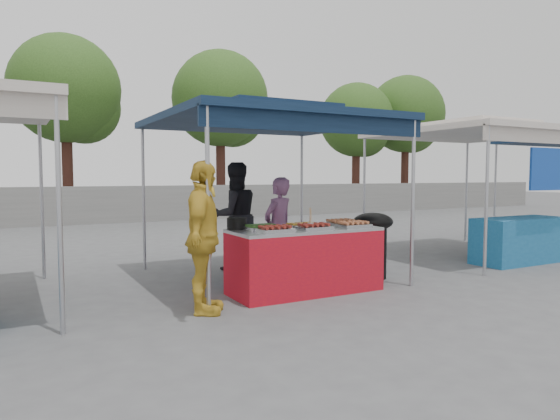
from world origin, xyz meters
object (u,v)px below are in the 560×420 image
vendor_table (305,260)px  vendor_woman (278,229)px  cooking_pot (237,223)px  helper_man (235,216)px  wok_burner (373,239)px  customer_person (203,237)px

vendor_table → vendor_woman: size_ratio=1.32×
cooking_pot → helper_man: helper_man is taller
vendor_table → wok_burner: size_ratio=2.00×
helper_man → customer_person: (-1.34, -2.24, -0.02)m
cooking_pot → wok_burner: same height
vendor_woman → helper_man: (-0.26, 1.02, 0.12)m
vendor_table → vendor_woman: bearing=85.3°
vendor_table → customer_person: 1.63m
vendor_table → customer_person: (-1.53, -0.33, 0.43)m
vendor_woman → customer_person: bearing=14.6°
cooking_pot → wok_burner: size_ratio=0.26×
cooking_pot → wok_burner: (2.18, -0.08, -0.33)m
helper_man → customer_person: size_ratio=1.03×
customer_person → helper_man: bearing=-2.8°
vendor_table → vendor_woman: vendor_woman is taller
cooking_pot → customer_person: size_ratio=0.15×
wok_burner → customer_person: 2.96m
wok_burner → customer_person: (-2.89, -0.60, 0.27)m
wok_burner → vendor_woman: vendor_woman is taller
wok_burner → customer_person: bearing=-178.8°
vendor_table → cooking_pot: cooking_pot is taller
vendor_woman → helper_man: 1.06m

